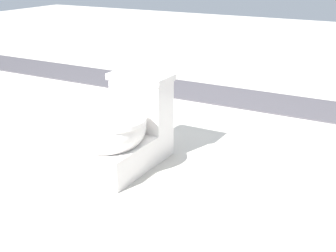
% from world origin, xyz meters
% --- Properties ---
extents(ground_plane, '(14.00, 14.00, 0.00)m').
position_xyz_m(ground_plane, '(0.00, 0.00, 0.00)').
color(ground_plane, '#B7B2A8').
extents(gravel_strip, '(0.56, 8.00, 0.01)m').
position_xyz_m(gravel_strip, '(-1.37, 0.50, 0.01)').
color(gravel_strip, '#423F44').
rests_on(gravel_strip, ground).
extents(toilet, '(0.63, 0.39, 0.52)m').
position_xyz_m(toilet, '(0.26, 0.06, 0.22)').
color(toilet, white).
rests_on(toilet, ground).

